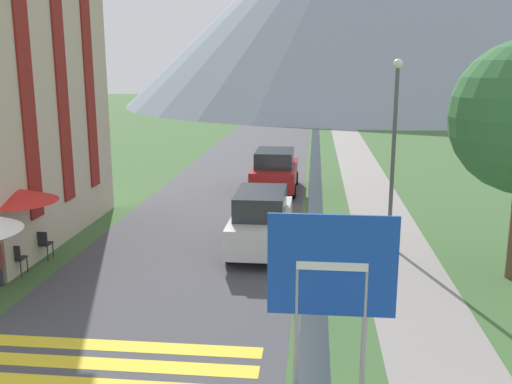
% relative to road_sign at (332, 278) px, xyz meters
% --- Properties ---
extents(ground_plane, '(160.00, 160.00, 0.00)m').
position_rel_road_sign_xyz_m(ground_plane, '(-1.45, 15.86, -1.99)').
color(ground_plane, '#3D6033').
extents(road, '(6.40, 60.00, 0.01)m').
position_rel_road_sign_xyz_m(road, '(-3.95, 25.86, -1.99)').
color(road, '#424247').
rests_on(road, ground_plane).
extents(footpath, '(2.20, 60.00, 0.01)m').
position_rel_road_sign_xyz_m(footpath, '(2.15, 25.86, -1.99)').
color(footpath, gray).
rests_on(footpath, ground_plane).
extents(drainage_channel, '(0.60, 60.00, 0.00)m').
position_rel_road_sign_xyz_m(drainage_channel, '(-0.25, 25.86, -1.99)').
color(drainage_channel, black).
rests_on(drainage_channel, ground_plane).
extents(crosswalk_marking, '(5.44, 2.54, 0.01)m').
position_rel_road_sign_xyz_m(crosswalk_marking, '(-3.95, -0.03, -1.99)').
color(crosswalk_marking, yellow).
rests_on(crosswalk_marking, ground_plane).
extents(road_sign, '(2.13, 0.11, 3.07)m').
position_rel_road_sign_xyz_m(road_sign, '(0.00, 0.00, 0.00)').
color(road_sign, '#9E9EA3').
rests_on(road_sign, ground_plane).
extents(parked_car_near, '(1.75, 4.28, 1.82)m').
position_rel_road_sign_xyz_m(parked_car_near, '(-1.85, 7.32, -1.08)').
color(parked_car_near, silver).
rests_on(parked_car_near, ground_plane).
extents(parked_car_far, '(1.95, 4.31, 1.82)m').
position_rel_road_sign_xyz_m(parked_car_far, '(-2.02, 15.43, -1.08)').
color(parked_car_far, '#A31919').
rests_on(parked_car_far, ground_plane).
extents(cafe_chair_middle, '(0.40, 0.40, 0.85)m').
position_rel_road_sign_xyz_m(cafe_chair_middle, '(-8.04, 4.47, -1.48)').
color(cafe_chair_middle, '#232328').
rests_on(cafe_chair_middle, ground_plane).
extents(cafe_chair_far_right, '(0.40, 0.40, 0.85)m').
position_rel_road_sign_xyz_m(cafe_chair_far_right, '(-7.92, 5.74, -1.48)').
color(cafe_chair_far_right, '#232328').
rests_on(cafe_chair_far_right, ground_plane).
extents(cafe_umbrella_middle_red, '(2.28, 2.28, 2.28)m').
position_rel_road_sign_xyz_m(cafe_umbrella_middle_red, '(-8.16, 4.87, 0.10)').
color(cafe_umbrella_middle_red, '#B7B2A8').
rests_on(cafe_umbrella_middle_red, ground_plane).
extents(streetlamp, '(0.28, 0.28, 5.58)m').
position_rel_road_sign_xyz_m(streetlamp, '(2.00, 8.08, 1.29)').
color(streetlamp, '#515156').
rests_on(streetlamp, ground_plane).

